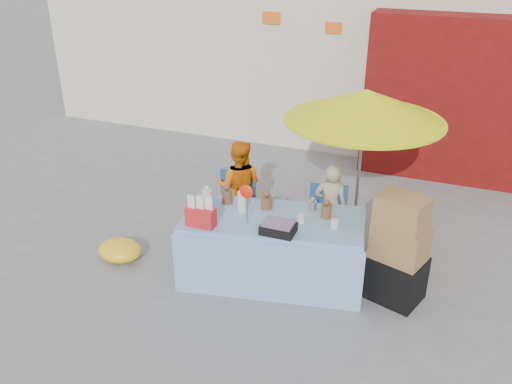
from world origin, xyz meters
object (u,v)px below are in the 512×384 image
at_px(market_table, 272,247).
at_px(vendor_orange, 239,186).
at_px(chair_left, 235,216).
at_px(box_stack, 398,253).
at_px(vendor_beige, 330,207).
at_px(umbrella, 365,106).
at_px(chair_right, 326,234).

xyz_separation_m(market_table, vendor_orange, (-0.80, 0.92, 0.23)).
height_order(market_table, chair_left, market_table).
bearing_deg(box_stack, vendor_beige, 140.29).
distance_m(vendor_orange, box_stack, 2.35).
xyz_separation_m(chair_left, umbrella, (1.55, 0.28, 1.64)).
distance_m(market_table, vendor_beige, 1.04).
bearing_deg(chair_right, box_stack, -45.63).
relative_size(vendor_beige, umbrella, 0.55).
bearing_deg(umbrella, vendor_beige, -153.43).
bearing_deg(vendor_orange, chair_right, 162.76).
relative_size(chair_left, umbrella, 0.41).
height_order(vendor_orange, vendor_beige, vendor_orange).
bearing_deg(chair_left, vendor_beige, -4.95).
relative_size(vendor_orange, box_stack, 1.01).
bearing_deg(chair_left, chair_right, -11.08).
relative_size(vendor_orange, vendor_beige, 1.12).
relative_size(umbrella, box_stack, 1.64).
relative_size(market_table, umbrella, 1.07).
xyz_separation_m(vendor_beige, box_stack, (0.96, -0.80, 0.01)).
height_order(market_table, chair_right, market_table).
xyz_separation_m(vendor_orange, umbrella, (1.55, 0.15, 1.25)).
distance_m(vendor_beige, umbrella, 1.36).
height_order(chair_left, umbrella, umbrella).
height_order(vendor_beige, box_stack, box_stack).
bearing_deg(box_stack, chair_left, 163.30).
distance_m(chair_left, box_stack, 2.34).
bearing_deg(umbrella, box_stack, -55.09).
height_order(chair_left, vendor_beige, vendor_beige).
height_order(market_table, vendor_beige, market_table).
bearing_deg(market_table, umbrella, 43.83).
bearing_deg(vendor_beige, market_table, 52.78).
height_order(chair_left, chair_right, same).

